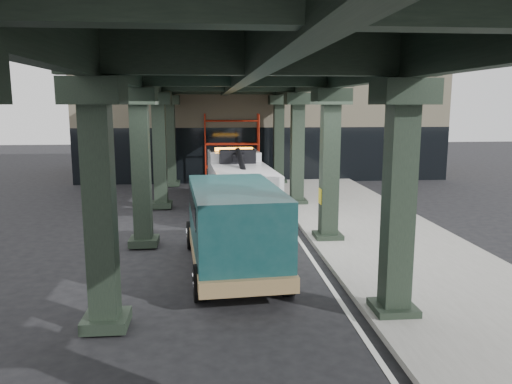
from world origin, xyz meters
TOP-DOWN VIEW (x-y plane):
  - ground at (0.00, 0.00)m, footprint 90.00×90.00m
  - sidewalk at (4.50, 2.00)m, footprint 5.00×40.00m
  - lane_stripe at (1.70, 2.00)m, footprint 0.12×38.00m
  - viaduct at (-0.40, 2.00)m, footprint 7.40×32.00m
  - building at (2.00, 20.00)m, footprint 22.00×10.00m
  - scaffolding at (0.00, 14.64)m, footprint 3.08×0.88m
  - tow_truck at (-0.04, 7.47)m, footprint 2.80×8.31m
  - towed_van at (-0.65, -0.71)m, footprint 2.77×6.10m

SIDE VIEW (x-z plane):
  - ground at x=0.00m, z-range 0.00..0.00m
  - lane_stripe at x=1.70m, z-range 0.00..0.01m
  - sidewalk at x=4.50m, z-range 0.00..0.15m
  - towed_van at x=-0.65m, z-range 0.09..2.50m
  - tow_truck at x=-0.04m, z-range -0.03..2.65m
  - scaffolding at x=0.00m, z-range 0.11..4.11m
  - building at x=2.00m, z-range 0.00..8.00m
  - viaduct at x=-0.40m, z-range 2.26..8.66m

